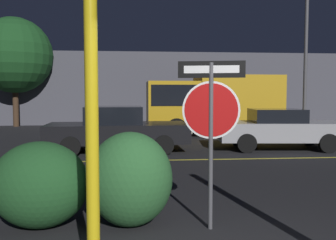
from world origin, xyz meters
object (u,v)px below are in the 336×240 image
Objects in this scene: hedge_bush_3 at (130,179)px; stop_sign at (211,111)px; passing_car_2 at (117,129)px; delivery_truck at (211,102)px; tree_0 at (14,55)px; yellow_pole_left at (92,103)px; hedge_bush_2 at (40,185)px; street_lamp at (306,50)px; passing_car_3 at (279,129)px.

stop_sign is at bearing -11.61° from hedge_bush_3.
stop_sign reaches higher than passing_car_2.
stop_sign is 0.49× the size of passing_car_2.
delivery_truck is 0.95× the size of tree_0.
hedge_bush_3 is (0.33, 1.60, -1.08)m from yellow_pole_left.
hedge_bush_2 is 14.42m from street_lamp.
yellow_pole_left is 2.19m from hedge_bush_2.
hedge_bush_3 is 0.22× the size of delivery_truck.
tree_0 reaches higher than passing_car_3.
yellow_pole_left is at bearing -71.18° from tree_0.
stop_sign is 1.97m from yellow_pole_left.
yellow_pole_left is at bearing -1.05° from passing_car_2.
yellow_pole_left reaches higher than passing_car_2.
passing_car_3 is at bearing 54.74° from hedge_bush_3.
passing_car_2 is 12.13m from tree_0.
tree_0 is (-6.28, 18.44, 2.28)m from yellow_pole_left.
street_lamp is 1.04× the size of tree_0.
passing_car_3 is 15.55m from tree_0.
hedge_bush_3 is 0.28× the size of passing_car_2.
street_lamp is (4.21, -0.25, 2.30)m from delivery_truck.
hedge_bush_3 is at bearing -29.75° from passing_car_3.
stop_sign is 18.87m from tree_0.
hedge_bush_2 is 1.22m from hedge_bush_3.
hedge_bush_3 is 18.40m from tree_0.
hedge_bush_2 is at bearing -36.16° from passing_car_3.
street_lamp is at bearing 55.08° from hedge_bush_3.
passing_car_3 is at bearing 87.83° from passing_car_2.
delivery_truck is (3.45, 11.22, 0.84)m from hedge_bush_3.
passing_car_2 is at bearing -58.29° from tree_0.
delivery_truck is (-1.43, 4.31, 0.80)m from passing_car_3.
hedge_bush_3 is (-1.08, 0.22, -0.95)m from stop_sign.
delivery_truck is 4.80m from street_lamp.
delivery_truck is at bearing -29.20° from tree_0.
hedge_bush_2 is at bearing -173.11° from stop_sign.
yellow_pole_left is 15.03m from street_lamp.
tree_0 is at bearing 111.44° from hedge_bush_3.
street_lamp reaches higher than tree_0.
delivery_truck is at bearing 73.56° from yellow_pole_left.
passing_car_3 is at bearing -124.33° from street_lamp.
tree_0 reaches higher than yellow_pole_left.
stop_sign is at bearing -65.74° from tree_0.
yellow_pole_left reaches higher than hedge_bush_3.
delivery_truck is (3.78, 12.81, -0.25)m from yellow_pole_left.
passing_car_2 is at bearing 137.11° from delivery_truck.
hedge_bush_2 is 0.21× the size of street_lamp.
street_lamp is at bearing 50.89° from hedge_bush_2.
passing_car_3 is at bearing 75.58° from stop_sign.
yellow_pole_left is 19.61m from tree_0.
passing_car_2 is at bearing 91.00° from yellow_pole_left.
hedge_bush_3 reaches higher than hedge_bush_2.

